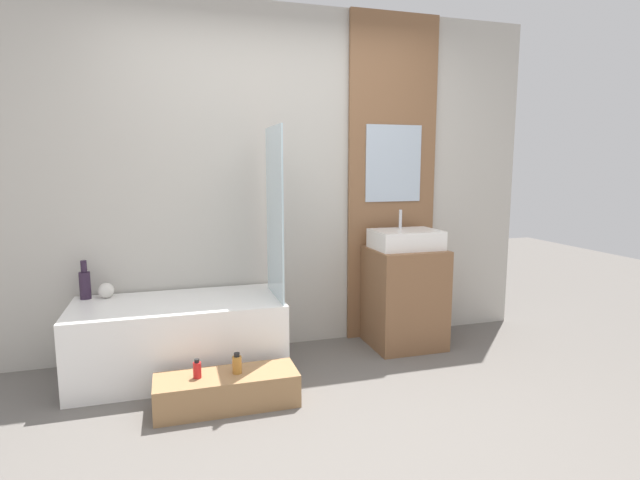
{
  "coord_description": "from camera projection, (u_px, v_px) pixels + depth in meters",
  "views": [
    {
      "loc": [
        -0.81,
        -2.21,
        1.42
      ],
      "look_at": [
        0.07,
        0.72,
        0.96
      ],
      "focal_mm": 28.0,
      "sensor_mm": 36.0,
      "label": 1
    }
  ],
  "objects": [
    {
      "name": "vase_round_light",
      "position": [
        106.0,
        290.0,
        3.44
      ],
      "size": [
        0.11,
        0.11,
        0.11
      ],
      "primitive_type": "sphere",
      "color": "silver",
      "rests_on": "bathtub"
    },
    {
      "name": "wall_tiled_back",
      "position": [
        279.0,
        181.0,
        3.84
      ],
      "size": [
        4.2,
        0.06,
        2.6
      ],
      "primitive_type": "cube",
      "color": "#B7B2A8",
      "rests_on": "ground_plane"
    },
    {
      "name": "wooden_step_bench",
      "position": [
        227.0,
        390.0,
        2.95
      ],
      "size": [
        0.84,
        0.3,
        0.2
      ],
      "primitive_type": "cube",
      "color": "#997047",
      "rests_on": "ground_plane"
    },
    {
      "name": "vase_tall_dark",
      "position": [
        85.0,
        283.0,
        3.41
      ],
      "size": [
        0.07,
        0.07,
        0.27
      ],
      "color": "#2D1E33",
      "rests_on": "bathtub"
    },
    {
      "name": "ground_plane",
      "position": [
        347.0,
        447.0,
        2.53
      ],
      "size": [
        12.0,
        12.0,
        0.0
      ],
      "primitive_type": "plane",
      "color": "#605B56"
    },
    {
      "name": "sink",
      "position": [
        406.0,
        239.0,
        3.86
      ],
      "size": [
        0.51,
        0.37,
        0.3
      ],
      "color": "white",
      "rests_on": "vanity_cabinet"
    },
    {
      "name": "wall_wood_accent",
      "position": [
        392.0,
        179.0,
        4.05
      ],
      "size": [
        0.75,
        0.04,
        2.6
      ],
      "color": "brown",
      "rests_on": "ground_plane"
    },
    {
      "name": "glass_shower_screen",
      "position": [
        275.0,
        213.0,
        3.41
      ],
      "size": [
        0.01,
        0.52,
        1.17
      ],
      "primitive_type": "cube",
      "color": "silver",
      "rests_on": "bathtub"
    },
    {
      "name": "bottle_soap_secondary",
      "position": [
        237.0,
        364.0,
        2.95
      ],
      "size": [
        0.06,
        0.06,
        0.13
      ],
      "color": "#B2752D",
      "rests_on": "wooden_step_bench"
    },
    {
      "name": "vanity_cabinet",
      "position": [
        404.0,
        297.0,
        3.93
      ],
      "size": [
        0.55,
        0.51,
        0.78
      ],
      "primitive_type": "cube",
      "color": "brown",
      "rests_on": "ground_plane"
    },
    {
      "name": "bottle_soap_primary",
      "position": [
        197.0,
        369.0,
        2.88
      ],
      "size": [
        0.05,
        0.05,
        0.11
      ],
      "color": "red",
      "rests_on": "wooden_step_bench"
    },
    {
      "name": "bathtub",
      "position": [
        179.0,
        337.0,
        3.4
      ],
      "size": [
        1.38,
        0.67,
        0.51
      ],
      "color": "white",
      "rests_on": "ground_plane"
    }
  ]
}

